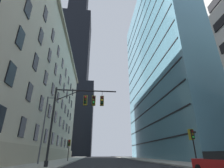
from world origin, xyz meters
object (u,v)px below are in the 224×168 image
object	(u,v)px
traffic_signal_mast	(81,107)
traffic_light_far_left	(69,144)
traffic_light_near_right	(192,136)
fire_hydrant	(217,162)
street_lamppost	(46,122)

from	to	relation	value
traffic_signal_mast	traffic_light_far_left	world-z (taller)	traffic_signal_mast
traffic_light_near_right	fire_hydrant	world-z (taller)	traffic_light_near_right
traffic_signal_mast	fire_hydrant	size ratio (longest dim) A/B	9.05
traffic_light_near_right	fire_hydrant	xyz separation A→B (m)	(0.72, -1.93, -2.25)
traffic_light_near_right	traffic_light_far_left	bearing A→B (deg)	134.05
traffic_signal_mast	traffic_light_far_left	xyz separation A→B (m)	(-2.81, 13.79, -2.94)
street_lamppost	fire_hydrant	bearing A→B (deg)	-24.01
traffic_light_near_right	traffic_signal_mast	bearing A→B (deg)	176.26
traffic_light_far_left	street_lamppost	distance (m)	9.47
traffic_light_far_left	street_lamppost	bearing A→B (deg)	-101.50
traffic_signal_mast	traffic_light_far_left	distance (m)	14.37
street_lamppost	fire_hydrant	size ratio (longest dim) A/B	9.59
traffic_light_far_left	fire_hydrant	distance (m)	22.21
street_lamppost	fire_hydrant	xyz separation A→B (m)	(16.61, -7.40, -4.33)
traffic_signal_mast	street_lamppost	distance (m)	6.69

